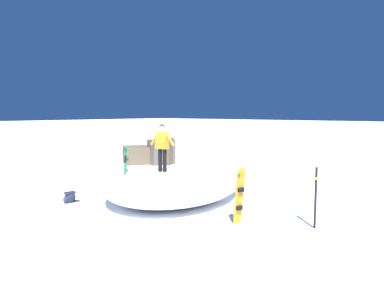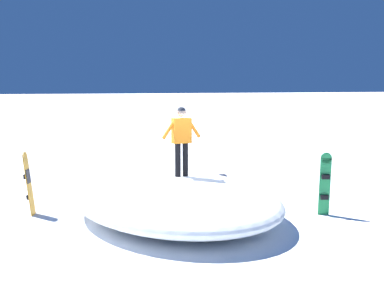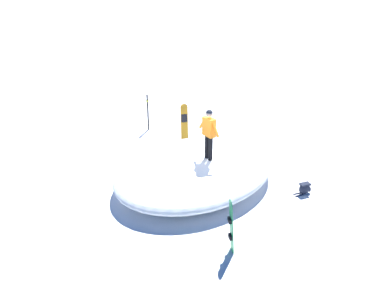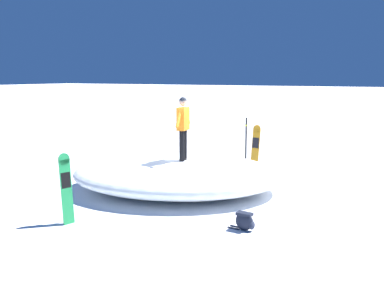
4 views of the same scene
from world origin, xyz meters
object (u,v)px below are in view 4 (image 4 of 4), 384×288
at_px(snowboarder_standing, 183,123).
at_px(snowboard_primary_upright, 256,147).
at_px(backpack_near, 245,221).
at_px(trail_marker_pole, 246,138).
at_px(snowboard_secondary_upright, 66,188).

relative_size(snowboarder_standing, snowboard_primary_upright, 1.08).
height_order(snowboarder_standing, backpack_near, snowboarder_standing).
height_order(snowboard_primary_upright, trail_marker_pole, trail_marker_pole).
bearing_deg(snowboarder_standing, backpack_near, 143.57).
relative_size(snowboard_primary_upright, backpack_near, 2.63).
distance_m(snowboard_secondary_upright, trail_marker_pole, 8.79).
xyz_separation_m(snowboarder_standing, snowboard_primary_upright, (-0.74, -3.69, -1.16)).
relative_size(backpack_near, trail_marker_pole, 0.37).
xyz_separation_m(snowboard_secondary_upright, backpack_near, (-3.61, -1.46, -0.62)).
xyz_separation_m(snowboarder_standing, backpack_near, (-2.57, 1.90, -1.78)).
relative_size(snowboarder_standing, backpack_near, 2.85).
bearing_deg(snowboard_primary_upright, backpack_near, 108.14).
bearing_deg(snowboard_primary_upright, trail_marker_pole, -59.16).
xyz_separation_m(snowboard_secondary_upright, trail_marker_pole, (-0.76, -8.76, 0.05)).
bearing_deg(backpack_near, trail_marker_pole, -68.66).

